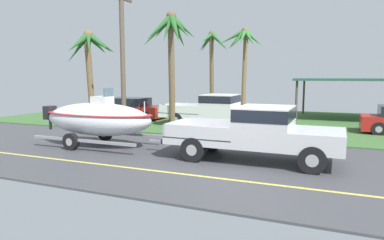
# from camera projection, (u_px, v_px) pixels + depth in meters

# --- Properties ---
(ground) EXTENTS (36.00, 22.00, 0.11)m
(ground) POSITION_uv_depth(u_px,v_px,m) (280.00, 128.00, 18.76)
(ground) COLOR #424247
(pickup_truck_towing) EXTENTS (5.83, 2.15, 1.80)m
(pickup_truck_towing) POSITION_uv_depth(u_px,v_px,m) (264.00, 131.00, 11.27)
(pickup_truck_towing) COLOR silver
(pickup_truck_towing) RESTS_ON ground
(boat_on_trailer) EXTENTS (5.90, 2.32, 2.32)m
(boat_on_trailer) POSITION_uv_depth(u_px,v_px,m) (98.00, 119.00, 13.80)
(boat_on_trailer) COLOR gray
(boat_on_trailer) RESTS_ON ground
(parked_pickup_background) EXTENTS (6.02, 2.08, 1.79)m
(parked_pickup_background) POSITION_uv_depth(u_px,v_px,m) (220.00, 109.00, 18.89)
(parked_pickup_background) COLOR silver
(parked_pickup_background) RESTS_ON ground
(parked_sedan_far) EXTENTS (4.42, 1.91, 1.38)m
(parked_sedan_far) POSITION_uv_depth(u_px,v_px,m) (131.00, 109.00, 22.69)
(parked_sedan_far) COLOR #B21E19
(parked_sedan_far) RESTS_ON ground
(carport_awning) EXTENTS (7.80, 5.22, 2.64)m
(carport_awning) POSITION_uv_depth(u_px,v_px,m) (362.00, 80.00, 21.67)
(carport_awning) COLOR #4C4238
(carport_awning) RESTS_ON ground
(palm_tree_near_left) EXTENTS (2.47, 2.82, 5.99)m
(palm_tree_near_left) POSITION_uv_depth(u_px,v_px,m) (213.00, 49.00, 24.80)
(palm_tree_near_left) COLOR brown
(palm_tree_near_left) RESTS_ON ground
(palm_tree_near_right) EXTENTS (2.80, 3.17, 6.15)m
(palm_tree_near_right) POSITION_uv_depth(u_px,v_px,m) (171.00, 38.00, 18.37)
(palm_tree_near_right) COLOR brown
(palm_tree_near_right) RESTS_ON ground
(palm_tree_mid) EXTENTS (3.33, 3.04, 5.38)m
(palm_tree_mid) POSITION_uv_depth(u_px,v_px,m) (89.00, 52.00, 19.94)
(palm_tree_mid) COLOR brown
(palm_tree_mid) RESTS_ON ground
(palm_tree_far_left) EXTENTS (3.21, 2.67, 6.14)m
(palm_tree_far_left) POSITION_uv_depth(u_px,v_px,m) (243.00, 46.00, 24.15)
(palm_tree_far_left) COLOR brown
(palm_tree_far_left) RESTS_ON ground
(utility_pole) EXTENTS (0.24, 1.80, 7.20)m
(utility_pole) POSITION_uv_depth(u_px,v_px,m) (123.00, 57.00, 17.56)
(utility_pole) COLOR brown
(utility_pole) RESTS_ON ground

